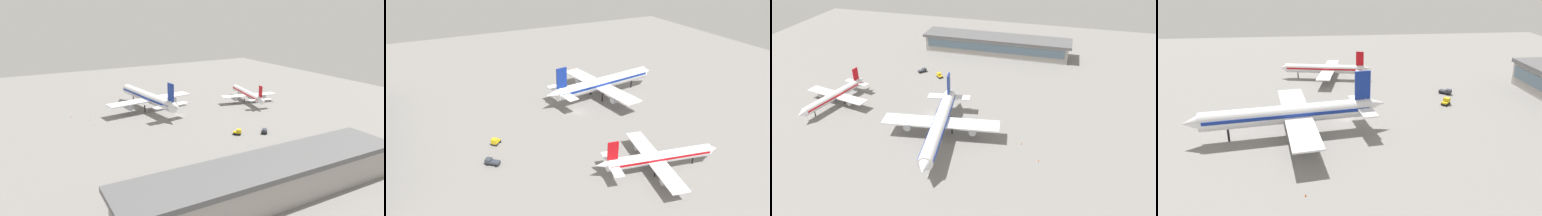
{
  "view_description": "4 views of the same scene",
  "coord_description": "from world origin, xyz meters",
  "views": [
    {
      "loc": [
        -70.25,
        -142.8,
        50.14
      ],
      "look_at": [
        1.24,
        -10.07,
        5.89
      ],
      "focal_mm": 32.27,
      "sensor_mm": 36.0,
      "label": 1
    },
    {
      "loc": [
        106.92,
        -52.43,
        60.77
      ],
      "look_at": [
        4.52,
        -2.48,
        4.43
      ],
      "focal_mm": 31.58,
      "sensor_mm": 36.0,
      "label": 2
    },
    {
      "loc": [
        -49.02,
        119.76,
        76.55
      ],
      "look_at": [
        -13.88,
        -1.94,
        3.64
      ],
      "focal_mm": 32.78,
      "sensor_mm": 36.0,
      "label": 3
    },
    {
      "loc": [
        -104.79,
        9.53,
        44.61
      ],
      "look_at": [
        -4.87,
        -0.79,
        5.47
      ],
      "focal_mm": 34.45,
      "sensor_mm": 36.0,
      "label": 4
    }
  ],
  "objects": [
    {
      "name": "airplane_taxiing",
      "position": [
        43.78,
        4.38,
        4.29
      ],
      "size": [
        31.34,
        38.59,
        11.81
      ],
      "rotation": [
        0.0,
        0.0,
        1.38
      ],
      "color": "white",
      "rests_on": "ground"
    },
    {
      "name": "safety_cone_near_gate",
      "position": [
        -40.05,
        12.05,
        0.3
      ],
      "size": [
        0.44,
        0.44,
        0.6
      ],
      "primitive_type": "cone",
      "color": "#EA590C",
      "rests_on": "ground"
    },
    {
      "name": "safety_cone_mid_apron",
      "position": [
        -47.19,
        20.48,
        0.3
      ],
      "size": [
        0.44,
        0.44,
        0.6
      ],
      "primitive_type": "cone",
      "color": "#EA590C",
      "rests_on": "ground"
    },
    {
      "name": "pushback_tractor",
      "position": [
        19.77,
        -38.96,
        0.97
      ],
      "size": [
        4.28,
        4.59,
        1.9
      ],
      "rotation": [
        0.0,
        0.0,
        4.01
      ],
      "color": "black",
      "rests_on": "ground"
    },
    {
      "name": "baggage_tug",
      "position": [
        9.0,
        -35.25,
        1.16
      ],
      "size": [
        3.71,
        3.7,
        2.3
      ],
      "rotation": [
        0.0,
        0.0,
        5.51
      ],
      "color": "black",
      "rests_on": "ground"
    },
    {
      "name": "airplane_at_gate",
      "position": [
        -9.59,
        16.08,
        6.19
      ],
      "size": [
        45.2,
        55.89,
        17.03
      ],
      "rotation": [
        0.0,
        0.0,
        1.72
      ],
      "color": "white",
      "rests_on": "ground"
    },
    {
      "name": "ground",
      "position": [
        0.0,
        0.0,
        0.0
      ],
      "size": [
        288.0,
        288.0,
        0.0
      ],
      "primitive_type": "plane",
      "color": "gray"
    }
  ]
}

